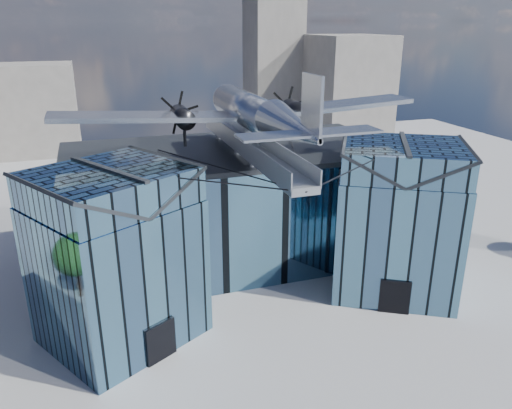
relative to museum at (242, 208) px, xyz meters
name	(u,v)px	position (x,y,z in m)	size (l,w,h in m)	color
ground_plane	(264,301)	(0.00, -5.82, -5.54)	(120.00, 120.00, 0.00)	gray
museum	(242,208)	(0.00, 0.00, 0.00)	(32.88, 24.50, 17.60)	#456E8C
bg_towers	(169,88)	(1.45, 44.67, 4.47)	(77.00, 24.50, 26.00)	slate
tree_side_e	(453,175)	(27.71, 7.76, -2.00)	(4.12, 4.12, 5.23)	#311D13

